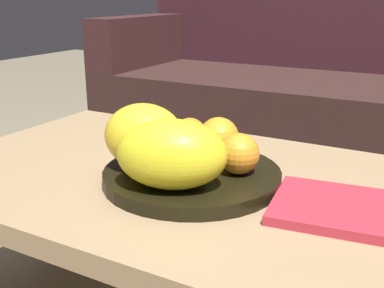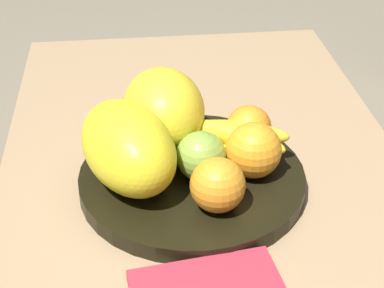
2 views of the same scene
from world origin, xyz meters
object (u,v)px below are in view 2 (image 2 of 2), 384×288
at_px(fruit_bowl, 192,179).
at_px(apple_front, 201,154).
at_px(melon_large_front, 164,109).
at_px(orange_front, 254,151).
at_px(banana_bunch, 232,142).
at_px(orange_left, 219,185).
at_px(coffee_table, 209,211).
at_px(orange_back, 249,128).
at_px(melon_smaller_beside, 128,148).

xyz_separation_m(fruit_bowl, apple_front, (0.01, 0.01, 0.05)).
height_order(melon_large_front, orange_front, melon_large_front).
distance_m(melon_large_front, banana_bunch, 0.12).
bearing_deg(orange_left, fruit_bowl, -162.56).
distance_m(coffee_table, orange_back, 0.14).
bearing_deg(apple_front, fruit_bowl, -122.11).
bearing_deg(apple_front, melon_smaller_beside, -85.56).
xyz_separation_m(fruit_bowl, melon_large_front, (-0.08, -0.03, 0.07)).
bearing_deg(banana_bunch, orange_front, 26.56).
bearing_deg(orange_front, melon_large_front, -128.37).
xyz_separation_m(melon_large_front, apple_front, (0.09, 0.05, -0.03)).
bearing_deg(melon_smaller_beside, banana_bunch, 107.10).
xyz_separation_m(fruit_bowl, orange_front, (0.01, 0.09, 0.05)).
bearing_deg(fruit_bowl, melon_large_front, -157.52).
xyz_separation_m(melon_smaller_beside, orange_front, (-0.00, 0.18, -0.02)).
xyz_separation_m(orange_left, apple_front, (-0.08, -0.01, -0.00)).
distance_m(orange_front, banana_bunch, 0.05).
bearing_deg(fruit_bowl, orange_left, 17.44).
relative_size(melon_smaller_beside, banana_bunch, 1.09).
bearing_deg(orange_front, banana_bunch, -153.44).
distance_m(coffee_table, orange_left, 0.13).
height_order(coffee_table, orange_back, orange_back).
height_order(melon_large_front, apple_front, melon_large_front).
bearing_deg(orange_left, melon_smaller_beside, -120.14).
distance_m(fruit_bowl, orange_back, 0.12).
xyz_separation_m(apple_front, banana_bunch, (-0.04, 0.05, -0.01)).
bearing_deg(melon_large_front, fruit_bowl, 22.48).
xyz_separation_m(orange_back, apple_front, (0.06, -0.08, 0.00)).
distance_m(coffee_table, apple_front, 0.10).
relative_size(fruit_bowl, banana_bunch, 1.94).
xyz_separation_m(coffee_table, orange_back, (-0.07, 0.07, 0.10)).
distance_m(melon_smaller_beside, orange_front, 0.18).
height_order(coffee_table, apple_front, apple_front).
bearing_deg(orange_back, orange_front, -5.53).
bearing_deg(banana_bunch, melon_smaller_beside, -72.90).
bearing_deg(fruit_bowl, orange_back, 121.43).
bearing_deg(melon_smaller_beside, orange_front, 90.59).
bearing_deg(melon_smaller_beside, apple_front, 94.44).
bearing_deg(orange_back, orange_left, -25.78).
relative_size(fruit_bowl, orange_front, 4.08).
xyz_separation_m(orange_back, banana_bunch, (0.03, -0.03, -0.01)).
xyz_separation_m(melon_large_front, orange_back, (0.03, 0.13, -0.03)).
height_order(orange_back, apple_front, apple_front).
xyz_separation_m(coffee_table, banana_bunch, (-0.04, 0.04, 0.09)).
relative_size(orange_back, banana_bunch, 0.41).
relative_size(orange_left, orange_back, 1.08).
bearing_deg(banana_bunch, orange_back, 130.18).
bearing_deg(banana_bunch, coffee_table, -41.65).
height_order(orange_left, orange_back, orange_left).
height_order(coffee_table, melon_smaller_beside, melon_smaller_beside).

